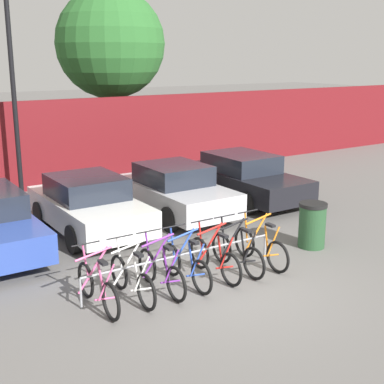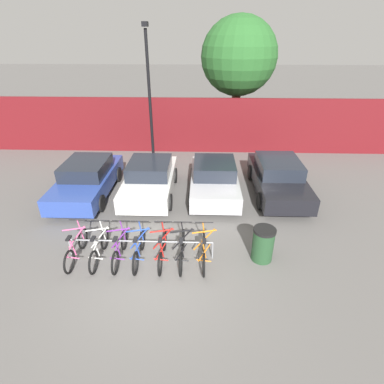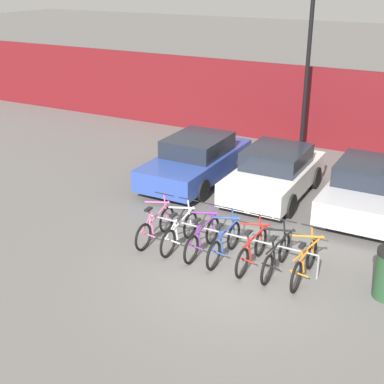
% 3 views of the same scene
% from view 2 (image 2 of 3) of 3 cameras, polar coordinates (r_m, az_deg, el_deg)
% --- Properties ---
extents(ground_plane, '(120.00, 120.00, 0.00)m').
position_cam_2_polar(ground_plane, '(8.50, -6.65, -15.10)').
color(ground_plane, '#605E5B').
extents(hoarding_wall, '(36.00, 0.16, 2.87)m').
position_cam_2_polar(hoarding_wall, '(16.25, -2.29, 12.54)').
color(hoarding_wall, maroon).
rests_on(hoarding_wall, ground).
extents(bike_rack, '(4.18, 0.04, 0.57)m').
position_cam_2_polar(bike_rack, '(8.78, -9.82, -9.53)').
color(bike_rack, gray).
rests_on(bike_rack, ground).
extents(bicycle_pink, '(0.68, 1.71, 1.05)m').
position_cam_2_polar(bicycle_pink, '(9.26, -21.19, -9.92)').
color(bicycle_pink, black).
rests_on(bicycle_pink, ground).
extents(bicycle_white, '(0.68, 1.71, 1.05)m').
position_cam_2_polar(bicycle_white, '(9.03, -17.28, -10.25)').
color(bicycle_white, black).
rests_on(bicycle_white, ground).
extents(bicycle_purple, '(0.68, 1.71, 1.05)m').
position_cam_2_polar(bicycle_purple, '(8.86, -13.59, -10.51)').
color(bicycle_purple, black).
rests_on(bicycle_purple, ground).
extents(bicycle_blue, '(0.68, 1.71, 1.05)m').
position_cam_2_polar(bicycle_blue, '(8.74, -10.08, -10.71)').
color(bicycle_blue, black).
rests_on(bicycle_blue, ground).
extents(bicycle_red, '(0.68, 1.71, 1.05)m').
position_cam_2_polar(bicycle_red, '(8.63, -5.67, -10.92)').
color(bicycle_red, black).
rests_on(bicycle_red, ground).
extents(bicycle_black, '(0.68, 1.71, 1.05)m').
position_cam_2_polar(bicycle_black, '(8.58, -1.91, -11.04)').
color(bicycle_black, black).
rests_on(bicycle_black, ground).
extents(bicycle_orange, '(0.68, 1.71, 1.05)m').
position_cam_2_polar(bicycle_orange, '(8.57, 2.28, -11.13)').
color(bicycle_orange, black).
rests_on(bicycle_orange, ground).
extents(car_blue, '(1.91, 4.31, 1.40)m').
position_cam_2_polar(car_blue, '(12.53, -19.29, 2.42)').
color(car_blue, '#2D479E').
rests_on(car_blue, ground).
extents(car_white, '(1.91, 3.98, 1.40)m').
position_cam_2_polar(car_white, '(11.93, -8.00, 2.50)').
color(car_white, silver).
rests_on(car_white, ground).
extents(car_silver, '(1.91, 3.91, 1.40)m').
position_cam_2_polar(car_silver, '(11.84, 4.23, 2.51)').
color(car_silver, '#B7B7BC').
rests_on(car_silver, ground).
extents(car_black, '(1.91, 4.41, 1.40)m').
position_cam_2_polar(car_black, '(12.45, 16.01, 2.77)').
color(car_black, black).
rests_on(car_black, ground).
extents(lamp_post, '(0.24, 0.44, 6.21)m').
position_cam_2_polar(lamp_post, '(15.00, -8.17, 18.91)').
color(lamp_post, black).
rests_on(lamp_post, ground).
extents(trash_bin, '(0.63, 0.63, 1.03)m').
position_cam_2_polar(trash_bin, '(8.80, 13.37, -9.63)').
color(trash_bin, '#234728').
rests_on(trash_bin, ground).
extents(tree_behind_hoarding, '(4.02, 4.02, 6.68)m').
position_cam_2_polar(tree_behind_hoarding, '(17.55, 8.92, 24.05)').
color(tree_behind_hoarding, brown).
rests_on(tree_behind_hoarding, ground).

